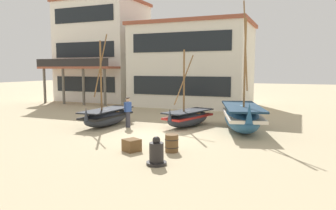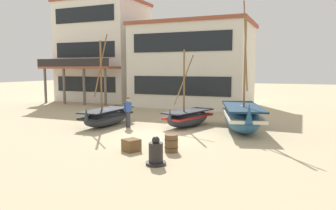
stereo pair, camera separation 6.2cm
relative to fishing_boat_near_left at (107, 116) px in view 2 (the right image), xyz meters
The scene contains 10 objects.
ground_plane 4.11m from the fishing_boat_near_left, 17.19° to the right, with size 120.00×120.00×0.00m, color tan.
fishing_boat_near_left is the anchor object (origin of this frame).
fishing_boat_centre_large 7.55m from the fishing_boat_near_left, 11.76° to the left, with size 3.16×5.42×6.78m.
fishing_boat_far_right 4.66m from the fishing_boat_near_left, 20.17° to the left, with size 2.18×3.66×4.30m.
fisherman_by_hull 1.38m from the fishing_boat_near_left, ahead, with size 0.35×0.42×1.68m.
capstan_winch 8.08m from the fishing_boat_near_left, 44.55° to the right, with size 0.70×0.70×0.99m.
wooden_barrel 6.83m from the fishing_boat_near_left, 34.88° to the right, with size 0.56×0.56×0.70m.
cargo_crate 6.03m from the fishing_boat_near_left, 47.16° to the right, with size 0.58×0.58×0.49m, color brown.
harbor_building_main 12.42m from the fishing_boat_near_left, 84.20° to the left, with size 10.22×7.03×7.23m.
harbor_building_annex 16.49m from the fishing_boat_near_left, 124.47° to the left, with size 8.24×8.62×10.11m.
Camera 2 is at (6.36, -14.04, 3.26)m, focal length 34.04 mm.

